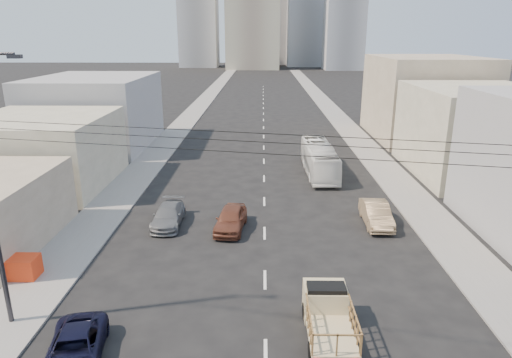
{
  "coord_description": "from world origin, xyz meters",
  "views": [
    {
      "loc": [
        -0.17,
        -13.58,
        12.46
      ],
      "look_at": [
        -0.57,
        14.78,
        3.5
      ],
      "focal_mm": 32.0,
      "sensor_mm": 36.0,
      "label": 1
    }
  ],
  "objects_px": {
    "city_bus": "(319,159)",
    "sedan_grey": "(168,215)",
    "flatbed_pickup": "(328,313)",
    "navy_pickup": "(75,349)",
    "sedan_tan": "(376,214)",
    "crate_stack": "(21,267)",
    "sedan_brown": "(231,219)"
  },
  "relations": [
    {
      "from": "flatbed_pickup",
      "to": "city_bus",
      "type": "relative_size",
      "value": 0.43
    },
    {
      "from": "city_bus",
      "to": "crate_stack",
      "type": "height_order",
      "value": "city_bus"
    },
    {
      "from": "sedan_tan",
      "to": "city_bus",
      "type": "bearing_deg",
      "value": 102.92
    },
    {
      "from": "sedan_tan",
      "to": "crate_stack",
      "type": "relative_size",
      "value": 2.59
    },
    {
      "from": "city_bus",
      "to": "sedan_tan",
      "type": "height_order",
      "value": "city_bus"
    },
    {
      "from": "flatbed_pickup",
      "to": "sedan_brown",
      "type": "xyz_separation_m",
      "value": [
        -4.95,
        11.2,
        -0.33
      ]
    },
    {
      "from": "sedan_brown",
      "to": "crate_stack",
      "type": "xyz_separation_m",
      "value": [
        -10.74,
        -6.64,
        -0.07
      ]
    },
    {
      "from": "sedan_brown",
      "to": "navy_pickup",
      "type": "bearing_deg",
      "value": -105.79
    },
    {
      "from": "flatbed_pickup",
      "to": "sedan_brown",
      "type": "height_order",
      "value": "flatbed_pickup"
    },
    {
      "from": "city_bus",
      "to": "sedan_tan",
      "type": "xyz_separation_m",
      "value": [
        2.51,
        -12.08,
        -0.66
      ]
    },
    {
      "from": "city_bus",
      "to": "sedan_grey",
      "type": "bearing_deg",
      "value": -134.72
    },
    {
      "from": "navy_pickup",
      "to": "sedan_brown",
      "type": "height_order",
      "value": "sedan_brown"
    },
    {
      "from": "sedan_brown",
      "to": "crate_stack",
      "type": "relative_size",
      "value": 2.49
    },
    {
      "from": "flatbed_pickup",
      "to": "sedan_grey",
      "type": "height_order",
      "value": "flatbed_pickup"
    },
    {
      "from": "navy_pickup",
      "to": "sedan_brown",
      "type": "distance_m",
      "value": 14.18
    },
    {
      "from": "flatbed_pickup",
      "to": "sedan_tan",
      "type": "relative_size",
      "value": 0.95
    },
    {
      "from": "navy_pickup",
      "to": "city_bus",
      "type": "relative_size",
      "value": 0.45
    },
    {
      "from": "navy_pickup",
      "to": "city_bus",
      "type": "distance_m",
      "value": 29.2
    },
    {
      "from": "crate_stack",
      "to": "flatbed_pickup",
      "type": "bearing_deg",
      "value": -16.23
    },
    {
      "from": "navy_pickup",
      "to": "city_bus",
      "type": "xyz_separation_m",
      "value": [
        12.7,
        26.27,
        0.79
      ]
    },
    {
      "from": "city_bus",
      "to": "sedan_brown",
      "type": "xyz_separation_m",
      "value": [
        -7.41,
        -13.12,
        -0.66
      ]
    },
    {
      "from": "navy_pickup",
      "to": "sedan_grey",
      "type": "xyz_separation_m",
      "value": [
        0.95,
        13.92,
        0.04
      ]
    },
    {
      "from": "navy_pickup",
      "to": "sedan_brown",
      "type": "relative_size",
      "value": 1.02
    },
    {
      "from": "flatbed_pickup",
      "to": "crate_stack",
      "type": "xyz_separation_m",
      "value": [
        -15.69,
        4.57,
        -0.4
      ]
    },
    {
      "from": "navy_pickup",
      "to": "sedan_tan",
      "type": "height_order",
      "value": "sedan_tan"
    },
    {
      "from": "sedan_grey",
      "to": "navy_pickup",
      "type": "bearing_deg",
      "value": -94.57
    },
    {
      "from": "flatbed_pickup",
      "to": "navy_pickup",
      "type": "distance_m",
      "value": 10.44
    },
    {
      "from": "navy_pickup",
      "to": "flatbed_pickup",
      "type": "bearing_deg",
      "value": 0.17
    },
    {
      "from": "navy_pickup",
      "to": "crate_stack",
      "type": "height_order",
      "value": "navy_pickup"
    },
    {
      "from": "flatbed_pickup",
      "to": "sedan_grey",
      "type": "xyz_separation_m",
      "value": [
        -9.29,
        11.97,
        -0.42
      ]
    },
    {
      "from": "city_bus",
      "to": "sedan_grey",
      "type": "distance_m",
      "value": 17.07
    },
    {
      "from": "sedan_brown",
      "to": "sedan_tan",
      "type": "xyz_separation_m",
      "value": [
        9.93,
        1.04,
        0.0
      ]
    }
  ]
}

